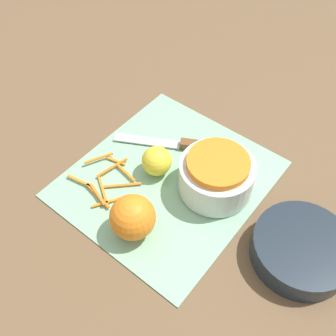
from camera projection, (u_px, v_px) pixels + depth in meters
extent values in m
plane|color=brown|center=(168.00, 179.00, 0.80)|extent=(4.00, 4.00, 0.00)
cube|color=#84B793|center=(168.00, 178.00, 0.80)|extent=(0.39, 0.35, 0.01)
cylinder|color=silver|center=(216.00, 177.00, 0.75)|extent=(0.14, 0.14, 0.07)
cylinder|color=orange|center=(218.00, 164.00, 0.72)|extent=(0.12, 0.12, 0.02)
cylinder|color=#1E2833|center=(301.00, 249.00, 0.67)|extent=(0.17, 0.17, 0.05)
cube|color=brown|center=(205.00, 146.00, 0.84)|extent=(0.07, 0.10, 0.02)
cube|color=silver|center=(147.00, 141.00, 0.86)|extent=(0.09, 0.14, 0.00)
sphere|color=orange|center=(133.00, 217.00, 0.69)|extent=(0.08, 0.08, 0.08)
sphere|color=yellow|center=(156.00, 161.00, 0.78)|extent=(0.06, 0.06, 0.06)
cube|color=orange|center=(103.00, 190.00, 0.77)|extent=(0.04, 0.07, 0.00)
cube|color=orange|center=(98.00, 158.00, 0.82)|extent=(0.06, 0.03, 0.00)
cube|color=orange|center=(126.00, 173.00, 0.80)|extent=(0.01, 0.06, 0.00)
cube|color=orange|center=(98.00, 196.00, 0.76)|extent=(0.02, 0.07, 0.00)
cube|color=orange|center=(116.00, 161.00, 0.82)|extent=(0.02, 0.04, 0.00)
cube|color=orange|center=(112.00, 167.00, 0.81)|extent=(0.07, 0.02, 0.00)
cube|color=orange|center=(123.00, 185.00, 0.78)|extent=(0.06, 0.06, 0.00)
cube|color=orange|center=(80.00, 181.00, 0.78)|extent=(0.02, 0.06, 0.00)
cube|color=orange|center=(97.00, 194.00, 0.76)|extent=(0.02, 0.06, 0.00)
cube|color=orange|center=(106.00, 202.00, 0.76)|extent=(0.05, 0.03, 0.00)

